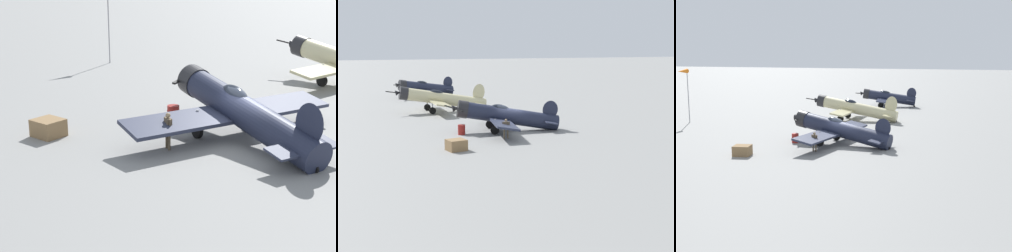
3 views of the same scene
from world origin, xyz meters
The scene contains 7 objects.
ground_plane centered at (0.00, 0.00, 0.00)m, with size 400.00×400.00×0.00m, color gray.
airplane_foreground centered at (0.08, 0.51, 1.45)m, with size 11.57×10.56×3.13m.
airplane_mid_apron centered at (14.98, 3.56, 1.60)m, with size 10.41×12.15×3.37m.
airplane_far_line centered at (30.83, 2.88, 1.51)m, with size 10.35×9.37×3.17m.
ground_crew_mechanic centered at (-3.48, 1.57, 1.04)m, with size 0.37×0.64×1.72m.
equipment_crate centered at (-6.82, 6.77, 0.43)m, with size 1.55×1.63×0.86m.
fuel_drum centered at (-0.47, 4.79, 0.45)m, with size 0.69×0.69×0.90m.
Camera 2 is at (-43.49, 15.22, 8.25)m, focal length 53.04 mm.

